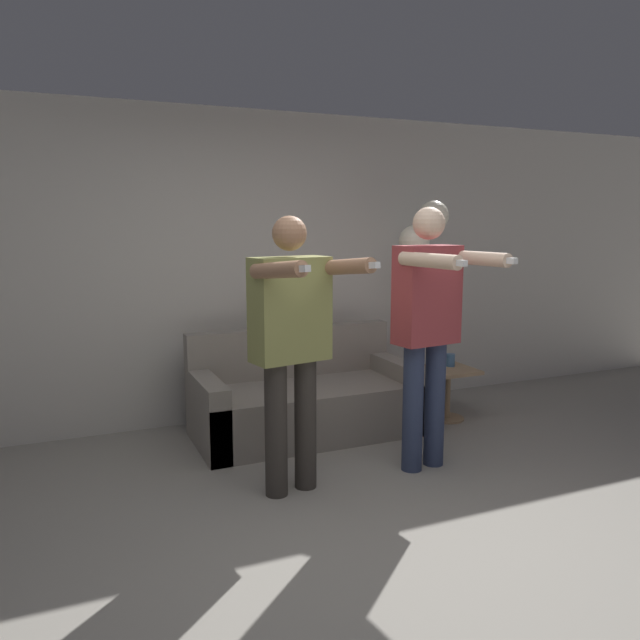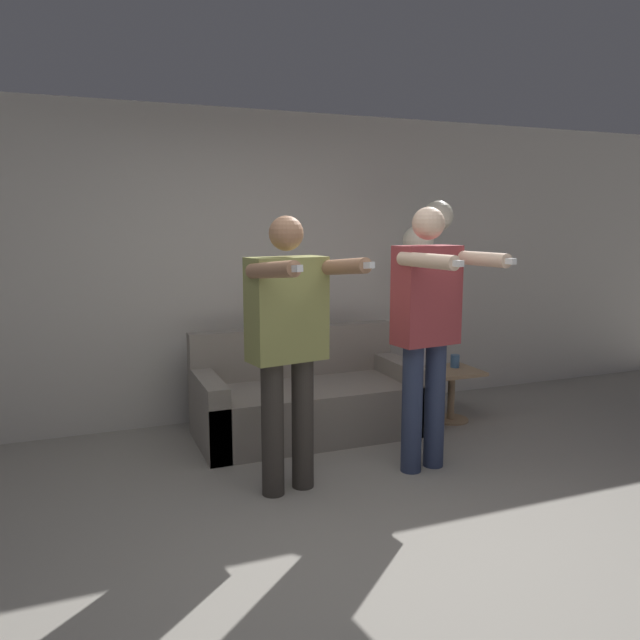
{
  "view_description": "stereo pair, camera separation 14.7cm",
  "coord_description": "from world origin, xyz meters",
  "views": [
    {
      "loc": [
        -1.46,
        -2.67,
        1.69
      ],
      "look_at": [
        0.26,
        1.3,
        1.0
      ],
      "focal_mm": 35.0,
      "sensor_mm": 36.0,
      "label": 1
    },
    {
      "loc": [
        -1.33,
        -2.72,
        1.69
      ],
      "look_at": [
        0.26,
        1.3,
        1.0
      ],
      "focal_mm": 35.0,
      "sensor_mm": 36.0,
      "label": 2
    }
  ],
  "objects": [
    {
      "name": "person_right",
      "position": [
        0.83,
        0.81,
        1.03
      ],
      "size": [
        0.56,
        0.72,
        1.78
      ],
      "rotation": [
        0.0,
        0.0,
        0.13
      ],
      "color": "#2D3856",
      "rests_on": "ground_plane"
    },
    {
      "name": "cat",
      "position": [
        0.38,
        2.1,
        0.91
      ],
      "size": [
        0.53,
        0.12,
        0.19
      ],
      "color": "#3D3833",
      "rests_on": "couch"
    },
    {
      "name": "cup",
      "position": [
        1.66,
        1.71,
        0.5
      ],
      "size": [
        0.08,
        0.08,
        0.11
      ],
      "color": "#3D6693",
      "rests_on": "side_table"
    },
    {
      "name": "person_left",
      "position": [
        -0.14,
        0.81,
        1.01
      ],
      "size": [
        0.62,
        0.74,
        1.72
      ],
      "rotation": [
        0.0,
        0.0,
        0.18
      ],
      "color": "#38332D",
      "rests_on": "ground_plane"
    },
    {
      "name": "side_table",
      "position": [
        1.6,
        1.65,
        0.32
      ],
      "size": [
        0.43,
        0.43,
        0.45
      ],
      "color": "#A38460",
      "rests_on": "ground_plane"
    },
    {
      "name": "couch",
      "position": [
        0.34,
        1.8,
        0.27
      ],
      "size": [
        1.75,
        0.82,
        0.82
      ],
      "color": "gray",
      "rests_on": "ground_plane"
    },
    {
      "name": "wall_back",
      "position": [
        0.0,
        2.43,
        1.3
      ],
      "size": [
        10.0,
        0.05,
        2.6
      ],
      "color": "beige",
      "rests_on": "ground_plane"
    },
    {
      "name": "ground_plane",
      "position": [
        0.0,
        0.0,
        0.0
      ],
      "size": [
        16.0,
        16.0,
        0.0
      ],
      "primitive_type": "plane",
      "color": "gray"
    },
    {
      "name": "floor_lamp",
      "position": [
        1.39,
        1.75,
        1.52
      ],
      "size": [
        0.43,
        0.28,
        1.86
      ],
      "color": "#B2B2B7",
      "rests_on": "ground_plane"
    }
  ]
}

